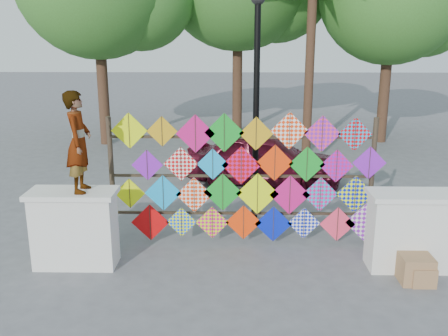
{
  "coord_description": "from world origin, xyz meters",
  "views": [
    {
      "loc": [
        -0.15,
        -7.66,
        3.72
      ],
      "look_at": [
        -0.3,
        0.6,
        1.45
      ],
      "focal_mm": 40.0,
      "sensor_mm": 36.0,
      "label": 1
    }
  ],
  "objects": [
    {
      "name": "cardboard_box_near",
      "position": [
        2.65,
        -0.68,
        0.21
      ],
      "size": [
        0.48,
        0.43,
        0.43
      ],
      "primitive_type": "cube",
      "color": "#8B6443",
      "rests_on": "ground"
    },
    {
      "name": "cardboard_box_far",
      "position": [
        2.73,
        -0.75,
        0.15
      ],
      "size": [
        0.36,
        0.33,
        0.3
      ],
      "primitive_type": "cube",
      "color": "#8B6443",
      "rests_on": "ground"
    },
    {
      "name": "lamppost",
      "position": [
        0.3,
        2.0,
        2.69
      ],
      "size": [
        0.28,
        0.28,
        4.46
      ],
      "color": "black",
      "rests_on": "ground"
    },
    {
      "name": "ground",
      "position": [
        0.0,
        0.0,
        0.0
      ],
      "size": [
        80.0,
        80.0,
        0.0
      ],
      "primitive_type": "plane",
      "color": "slate",
      "rests_on": "ground"
    },
    {
      "name": "parapet_right",
      "position": [
        2.7,
        -0.2,
        0.65
      ],
      "size": [
        1.4,
        0.65,
        1.28
      ],
      "color": "silver",
      "rests_on": "ground"
    },
    {
      "name": "sedan",
      "position": [
        0.65,
        4.4,
        0.65
      ],
      "size": [
        4.06,
        2.27,
        1.31
      ],
      "primitive_type": "imported",
      "rotation": [
        0.0,
        0.0,
        1.37
      ],
      "color": "#4F0D1D",
      "rests_on": "ground"
    },
    {
      "name": "kite_rack",
      "position": [
        0.12,
        0.73,
        1.21
      ],
      "size": [
        4.92,
        0.24,
        2.41
      ],
      "color": "#31271B",
      "rests_on": "ground"
    },
    {
      "name": "vendor_woman",
      "position": [
        -2.53,
        -0.2,
        2.07
      ],
      "size": [
        0.41,
        0.6,
        1.59
      ],
      "primitive_type": "imported",
      "rotation": [
        0.0,
        0.0,
        1.63
      ],
      "color": "#99999E",
      "rests_on": "parapet_left"
    },
    {
      "name": "parapet_left",
      "position": [
        -2.7,
        -0.2,
        0.65
      ],
      "size": [
        1.4,
        0.65,
        1.28
      ],
      "color": "silver",
      "rests_on": "ground"
    }
  ]
}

